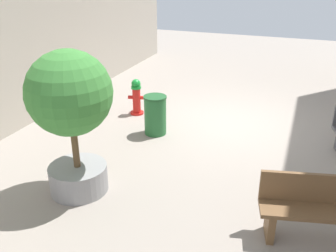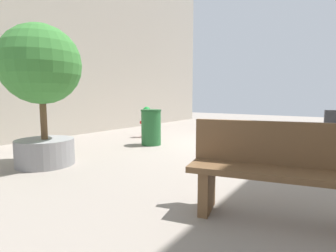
{
  "view_description": "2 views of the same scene",
  "coord_description": "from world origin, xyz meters",
  "px_view_note": "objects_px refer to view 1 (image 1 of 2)",
  "views": [
    {
      "loc": [
        -1.49,
        8.29,
        3.61
      ],
      "look_at": [
        0.97,
        1.81,
        0.54
      ],
      "focal_mm": 40.34,
      "sensor_mm": 36.0,
      "label": 1
    },
    {
      "loc": [
        -2.46,
        6.16,
        1.19
      ],
      "look_at": [
        0.83,
        1.4,
        0.54
      ],
      "focal_mm": 27.68,
      "sensor_mm": 36.0,
      "label": 2
    }
  ],
  "objects_px": {
    "planter_tree": "(71,107)",
    "trash_bin": "(155,115)",
    "fire_hydrant": "(136,97)",
    "bench_far": "(322,208)"
  },
  "relations": [
    {
      "from": "trash_bin",
      "to": "fire_hydrant",
      "type": "bearing_deg",
      "value": -46.06
    },
    {
      "from": "fire_hydrant",
      "to": "bench_far",
      "type": "distance_m",
      "value": 5.51
    },
    {
      "from": "planter_tree",
      "to": "trash_bin",
      "type": "bearing_deg",
      "value": -97.39
    },
    {
      "from": "planter_tree",
      "to": "trash_bin",
      "type": "height_order",
      "value": "planter_tree"
    },
    {
      "from": "bench_far",
      "to": "trash_bin",
      "type": "relative_size",
      "value": 1.98
    },
    {
      "from": "planter_tree",
      "to": "bench_far",
      "type": "bearing_deg",
      "value": -177.61
    },
    {
      "from": "bench_far",
      "to": "trash_bin",
      "type": "xyz_separation_m",
      "value": [
        3.48,
        -2.41,
        -0.05
      ]
    },
    {
      "from": "planter_tree",
      "to": "trash_bin",
      "type": "xyz_separation_m",
      "value": [
        -0.33,
        -2.57,
        -1.07
      ]
    },
    {
      "from": "fire_hydrant",
      "to": "bench_far",
      "type": "height_order",
      "value": "bench_far"
    },
    {
      "from": "fire_hydrant",
      "to": "trash_bin",
      "type": "bearing_deg",
      "value": 133.94
    }
  ]
}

